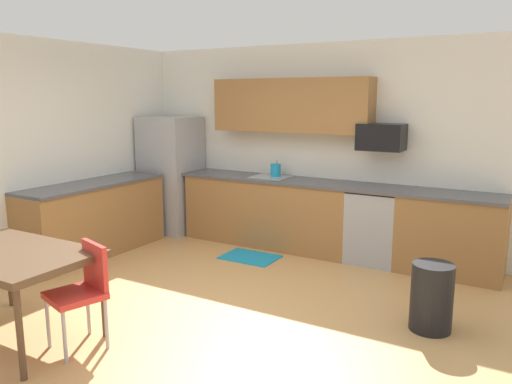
# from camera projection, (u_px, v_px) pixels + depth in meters

# --- Properties ---
(ground_plane) EXTENTS (12.00, 12.00, 0.00)m
(ground_plane) POSITION_uv_depth(u_px,v_px,m) (203.00, 313.00, 4.73)
(ground_plane) COLOR tan
(wall_back) EXTENTS (5.80, 0.10, 2.70)m
(wall_back) POSITION_uv_depth(u_px,v_px,m) (317.00, 147.00, 6.74)
(wall_back) COLOR silver
(wall_back) RESTS_ON ground
(wall_left) EXTENTS (0.10, 5.80, 2.70)m
(wall_left) POSITION_uv_depth(u_px,v_px,m) (15.00, 155.00, 5.79)
(wall_left) COLOR silver
(wall_left) RESTS_ON ground
(cabinet_run_back) EXTENTS (2.39, 0.60, 0.90)m
(cabinet_run_back) POSITION_uv_depth(u_px,v_px,m) (268.00, 212.00, 6.88)
(cabinet_run_back) COLOR olive
(cabinet_run_back) RESTS_ON ground
(cabinet_run_back_right) EXTENTS (1.16, 0.60, 0.90)m
(cabinet_run_back_right) POSITION_uv_depth(u_px,v_px,m) (451.00, 236.00, 5.71)
(cabinet_run_back_right) COLOR olive
(cabinet_run_back_right) RESTS_ON ground
(cabinet_run_left) EXTENTS (0.60, 2.00, 0.90)m
(cabinet_run_left) POSITION_uv_depth(u_px,v_px,m) (94.00, 220.00, 6.46)
(cabinet_run_left) COLOR olive
(cabinet_run_left) RESTS_ON ground
(countertop_back) EXTENTS (4.80, 0.64, 0.04)m
(countertop_back) POSITION_uv_depth(u_px,v_px,m) (306.00, 182.00, 6.52)
(countertop_back) COLOR #4C4C51
(countertop_back) RESTS_ON cabinet_run_back
(countertop_left) EXTENTS (0.64, 2.00, 0.04)m
(countertop_left) POSITION_uv_depth(u_px,v_px,m) (92.00, 184.00, 6.38)
(countertop_left) COLOR #4C4C51
(countertop_left) RESTS_ON cabinet_run_left
(upper_cabinets_back) EXTENTS (2.20, 0.34, 0.70)m
(upper_cabinets_back) POSITION_uv_depth(u_px,v_px,m) (291.00, 105.00, 6.60)
(upper_cabinets_back) COLOR olive
(refrigerator) EXTENTS (0.76, 0.70, 1.72)m
(refrigerator) POSITION_uv_depth(u_px,v_px,m) (171.00, 175.00, 7.53)
(refrigerator) COLOR #9EA0A5
(refrigerator) RESTS_ON ground
(oven_range) EXTENTS (0.60, 0.60, 0.91)m
(oven_range) POSITION_uv_depth(u_px,v_px,m) (375.00, 226.00, 6.14)
(oven_range) COLOR #999BA0
(oven_range) RESTS_ON ground
(microwave) EXTENTS (0.54, 0.36, 0.32)m
(microwave) POSITION_uv_depth(u_px,v_px,m) (381.00, 137.00, 6.03)
(microwave) COLOR black
(sink_basin) EXTENTS (0.48, 0.40, 0.14)m
(sink_basin) POSITION_uv_depth(u_px,v_px,m) (271.00, 182.00, 6.78)
(sink_basin) COLOR #A5A8AD
(sink_basin) RESTS_ON countertop_back
(sink_faucet) EXTENTS (0.02, 0.02, 0.24)m
(sink_faucet) POSITION_uv_depth(u_px,v_px,m) (277.00, 168.00, 6.91)
(sink_faucet) COLOR #B2B5BA
(sink_faucet) RESTS_ON countertop_back
(dining_table) EXTENTS (1.40, 0.90, 0.76)m
(dining_table) POSITION_uv_depth(u_px,v_px,m) (10.00, 258.00, 4.13)
(dining_table) COLOR brown
(dining_table) RESTS_ON ground
(chair_near_table) EXTENTS (0.50, 0.50, 0.85)m
(chair_near_table) POSITION_uv_depth(u_px,v_px,m) (83.00, 287.00, 4.03)
(chair_near_table) COLOR red
(chair_near_table) RESTS_ON ground
(trash_bin) EXTENTS (0.36, 0.36, 0.60)m
(trash_bin) POSITION_uv_depth(u_px,v_px,m) (432.00, 297.00, 4.34)
(trash_bin) COLOR black
(trash_bin) RESTS_ON ground
(floor_mat) EXTENTS (0.70, 0.50, 0.01)m
(floor_mat) POSITION_uv_depth(u_px,v_px,m) (250.00, 257.00, 6.37)
(floor_mat) COLOR #198CBF
(floor_mat) RESTS_ON ground
(kettle) EXTENTS (0.14, 0.14, 0.20)m
(kettle) POSITION_uv_depth(u_px,v_px,m) (276.00, 171.00, 6.78)
(kettle) COLOR #198CBF
(kettle) RESTS_ON countertop_back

